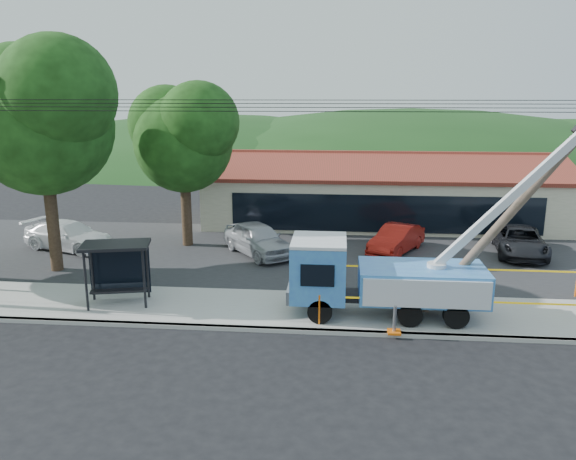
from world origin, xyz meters
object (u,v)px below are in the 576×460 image
(car_white, at_px, (70,251))
(bus_shelter, at_px, (117,259))
(leaning_pole, at_px, (522,200))
(car_silver, at_px, (258,256))
(car_red, at_px, (396,254))
(utility_truck, at_px, (382,275))
(car_dark, at_px, (518,256))

(car_white, bearing_deg, bus_shelter, -124.55)
(leaning_pole, xyz_separation_m, car_silver, (-10.74, 7.24, -4.55))
(car_red, bearing_deg, bus_shelter, -115.45)
(utility_truck, xyz_separation_m, car_silver, (-5.81, 7.71, -1.70))
(leaning_pole, xyz_separation_m, bus_shelter, (-15.26, -0.18, -2.58))
(leaning_pole, height_order, car_dark, leaning_pole)
(leaning_pole, relative_size, car_red, 1.87)
(car_red, bearing_deg, utility_truck, -70.42)
(leaning_pole, bearing_deg, car_white, 160.82)
(utility_truck, distance_m, car_white, 17.94)
(leaning_pole, relative_size, car_dark, 1.58)
(bus_shelter, bearing_deg, car_silver, 45.82)
(car_red, bearing_deg, car_silver, -142.85)
(utility_truck, relative_size, car_silver, 2.31)
(leaning_pole, height_order, car_red, leaning_pole)
(leaning_pole, height_order, car_white, leaning_pole)
(utility_truck, distance_m, bus_shelter, 10.33)
(leaning_pole, height_order, bus_shelter, leaning_pole)
(car_red, bearing_deg, car_dark, 30.31)
(utility_truck, bearing_deg, car_silver, 126.99)
(bus_shelter, bearing_deg, car_white, 114.70)
(leaning_pole, bearing_deg, car_dark, 71.66)
(utility_truck, relative_size, car_red, 2.62)
(car_silver, relative_size, car_white, 0.95)
(car_red, bearing_deg, leaning_pole, -38.38)
(utility_truck, height_order, car_white, utility_truck)
(car_red, height_order, car_dark, same)
(bus_shelter, relative_size, car_red, 0.66)
(utility_truck, height_order, leaning_pole, utility_truck)
(car_silver, bearing_deg, bus_shelter, -158.37)
(bus_shelter, relative_size, car_dark, 0.55)
(car_silver, height_order, car_red, car_silver)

